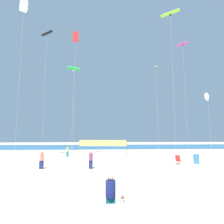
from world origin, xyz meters
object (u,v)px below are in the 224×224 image
Objects in this scene: kite_white_delta at (208,97)px; kite_orange_diamond at (156,68)px; beachgoer_coral_shirt at (42,159)px; volleyball_net at (103,144)px; kite_white_box at (24,6)px; kite_black_tube at (47,34)px; trash_barrel at (196,159)px; kite_red_box at (76,37)px; beachgoer_sage_shirt at (68,151)px; kite_lime_tube at (170,14)px; kite_green_tube at (74,69)px; beachgoer_plum_shirt at (91,159)px; folding_beach_chair at (178,160)px; kite_magenta_tube at (183,44)px; mother_figure at (111,194)px; beach_handbag at (169,162)px; toddler_figure at (123,206)px.

kite_orange_diamond is (-4.43, 8.15, 6.83)m from kite_white_delta.
volleyball_net reaches higher than beachgoer_coral_shirt.
kite_white_box reaches higher than kite_white_delta.
beachgoer_coral_shirt is 22.07m from kite_black_tube.
trash_barrel is at bearing -45.52° from volleyball_net.
beachgoer_coral_shirt is 21.95m from kite_white_delta.
kite_red_box is 1.15× the size of kite_orange_diamond.
kite_orange_diamond is (14.47, 5.49, 14.10)m from beachgoer_sage_shirt.
kite_white_delta is 12.61m from kite_lime_tube.
kite_white_box reaches higher than kite_green_tube.
kite_orange_diamond is (9.60, 2.98, 13.29)m from volleyball_net.
kite_white_delta is at bearing -61.47° from kite_orange_diamond.
kite_white_box is 19.77m from kite_lime_tube.
beachgoer_sage_shirt is at bearing 27.93° from kite_white_box.
kite_red_box reaches higher than kite_white_delta.
kite_black_tube is (-7.82, 11.99, 18.33)m from beachgoer_plum_shirt.
beachgoer_plum_shirt is 1.78× the size of folding_beach_chair.
kite_magenta_tube is at bearing 9.04° from volleyball_net.
kite_white_delta is 0.53× the size of kite_green_tube.
kite_red_box reaches higher than beachgoer_plum_shirt.
beachgoer_plum_shirt is (3.58, -9.39, 0.02)m from beachgoer_sage_shirt.
folding_beach_chair is 0.05× the size of kite_green_tube.
kite_lime_tube is at bearing 41.88° from mother_figure.
volleyball_net is at bearing 27.61° from kite_white_box.
beachgoer_sage_shirt is at bearing 168.11° from kite_lime_tube.
beachgoer_sage_shirt is at bearing 84.89° from mother_figure.
beachgoer_plum_shirt is at bearing -34.31° from kite_white_box.
beach_handbag is 25.93m from kite_green_tube.
kite_black_tube is at bearing -116.83° from kite_green_tube.
trash_barrel is 0.06× the size of kite_green_tube.
trash_barrel is at bearing 67.18° from beachgoer_plum_shirt.
folding_beach_chair is 0.10× the size of kite_white_delta.
kite_orange_diamond is at bearing -152.87° from beachgoer_sage_shirt.
kite_magenta_tube reaches higher than trash_barrel.
kite_orange_diamond is 0.80× the size of kite_black_tube.
kite_white_box is 27.29m from kite_white_delta.
beachgoer_sage_shirt reaches higher than beach_handbag.
volleyball_net is 16.34m from kite_red_box.
beachgoer_sage_shirt is at bearing 153.39° from trash_barrel.
toddler_figure is 0.83× the size of trash_barrel.
mother_figure is 1.05× the size of beachgoer_sage_shirt.
beachgoer_plum_shirt is 18.87m from kite_red_box.
kite_red_box is at bearing -145.03° from volleyball_net.
kite_green_tube is 8.29m from kite_black_tube.
trash_barrel is at bearing -134.40° from kite_white_delta.
mother_figure reaches higher than toddler_figure.
kite_white_box reaches higher than kite_magenta_tube.
volleyball_net is 0.36× the size of kite_white_box.
beachgoer_coral_shirt is 0.21× the size of volleyball_net.
volleyball_net is (-9.56, 9.74, 1.14)m from trash_barrel.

